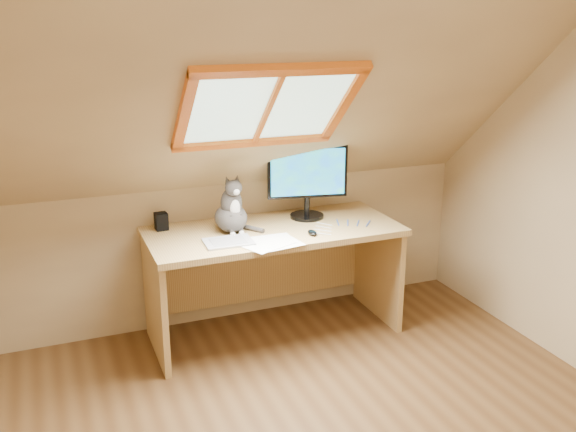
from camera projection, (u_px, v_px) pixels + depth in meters
name	position (u px, v px, depth m)	size (l,w,h in m)	color
room_shell	(359.00, 187.00, 2.70)	(3.52, 3.52, 2.41)	tan
desk	(270.00, 257.00, 4.39)	(1.68, 0.74, 0.77)	tan
monitor	(307.00, 177.00, 4.40)	(0.55, 0.23, 0.51)	black
cat	(231.00, 211.00, 4.16)	(0.24, 0.28, 0.39)	#46413E
desk_speaker	(161.00, 221.00, 4.22)	(0.08, 0.08, 0.11)	black
graphics_tablet	(228.00, 242.00, 3.99)	(0.30, 0.21, 0.01)	#B2B2B7
mouse	(312.00, 233.00, 4.13)	(0.05, 0.10, 0.03)	black
papers	(271.00, 243.00, 3.99)	(0.35, 0.30, 0.01)	white
cables	(342.00, 225.00, 4.31)	(0.51, 0.26, 0.01)	silver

